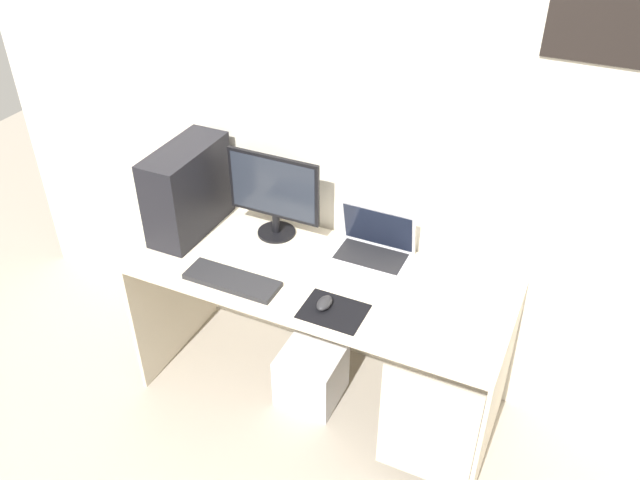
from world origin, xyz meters
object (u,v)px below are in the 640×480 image
Objects in this scene: mouse_left at (324,303)px; subwoofer at (311,374)px; pc_tower at (188,189)px; monitor at (274,194)px; laptop at (372,248)px; keyboard at (232,280)px.

mouse_left is 0.69m from subwoofer.
monitor is at bearing 16.74° from pc_tower.
monitor reaches higher than laptop.
monitor reaches higher than subwoofer.
pc_tower reaches higher than monitor.
pc_tower reaches higher than keyboard.
mouse_left is at bearing -97.13° from laptop.
monitor is (0.39, 0.12, 0.01)m from pc_tower.
monitor is at bearing 90.45° from keyboard.
subwoofer is at bearing 35.16° from keyboard.
subwoofer is (-0.20, -0.23, -0.68)m from laptop.
pc_tower is 1.35× the size of laptop.
mouse_left is at bearing -17.96° from pc_tower.
pc_tower is 0.41m from monitor.
subwoofer is (-0.15, 0.18, -0.65)m from mouse_left.
pc_tower is 1.03× the size of monitor.
subwoofer is at bearing -130.86° from laptop.
monitor is 0.61m from mouse_left.
laptop is 0.41m from mouse_left.
pc_tower reaches higher than mouse_left.
keyboard is at bearing -89.55° from monitor.
pc_tower is at bearing 172.35° from subwoofer.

